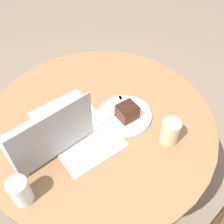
% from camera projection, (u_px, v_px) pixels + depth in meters
% --- Properties ---
extents(ground_plane, '(12.00, 12.00, 0.00)m').
position_uv_depth(ground_plane, '(103.00, 192.00, 1.74)').
color(ground_plane, '#6B5B4C').
extents(dining_table, '(1.04, 1.04, 0.76)m').
position_uv_depth(dining_table, '(100.00, 141.00, 1.30)').
color(dining_table, brown).
rests_on(dining_table, ground_plane).
extents(paper_document, '(0.47, 0.37, 0.00)m').
position_uv_depth(paper_document, '(76.00, 128.00, 1.14)').
color(paper_document, white).
rests_on(paper_document, dining_table).
extents(plate, '(0.24, 0.24, 0.01)m').
position_uv_depth(plate, '(125.00, 115.00, 1.19)').
color(plate, silver).
rests_on(plate, dining_table).
extents(cake_slice, '(0.10, 0.10, 0.07)m').
position_uv_depth(cake_slice, '(127.00, 112.00, 1.15)').
color(cake_slice, '#472619').
rests_on(cake_slice, plate).
extents(fork, '(0.17, 0.04, 0.00)m').
position_uv_depth(fork, '(123.00, 106.00, 1.21)').
color(fork, silver).
rests_on(fork, plate).
extents(coffee_glass, '(0.08, 0.08, 0.11)m').
position_uv_depth(coffee_glass, '(170.00, 132.00, 1.06)').
color(coffee_glass, '#C6AD89').
rests_on(coffee_glass, dining_table).
extents(water_glass, '(0.07, 0.07, 0.12)m').
position_uv_depth(water_glass, '(20.00, 191.00, 0.89)').
color(water_glass, silver).
rests_on(water_glass, dining_table).
extents(laptop, '(0.34, 0.40, 0.25)m').
position_uv_depth(laptop, '(47.00, 136.00, 1.06)').
color(laptop, gray).
rests_on(laptop, dining_table).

